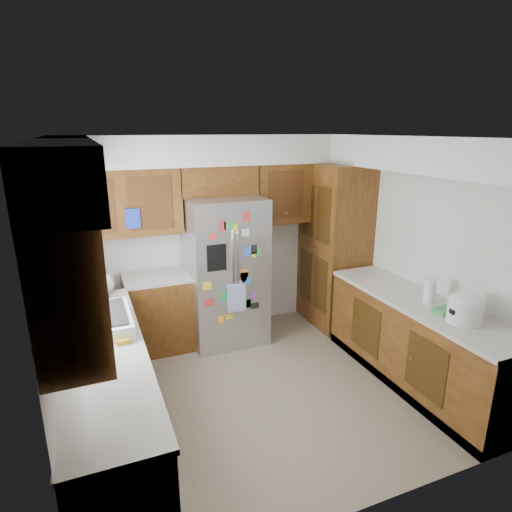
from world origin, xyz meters
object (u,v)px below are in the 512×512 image
Objects in this scene: pantry at (334,246)px; rice_cooker at (465,307)px; paper_towel at (430,291)px; fridge at (225,271)px.

pantry is 6.89× the size of rice_cooker.
paper_towel is (0.03, 0.46, -0.02)m from rice_cooker.
pantry reaches higher than rice_cooker.
fridge is 2.66m from rice_cooker.
pantry is 1.19× the size of fridge.
pantry reaches higher than fridge.
rice_cooker is at bearing -90.01° from pantry.
pantry is at bearing -2.06° from fridge.
pantry is at bearing 89.99° from rice_cooker.
paper_towel is (0.03, -1.68, -0.03)m from pantry.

